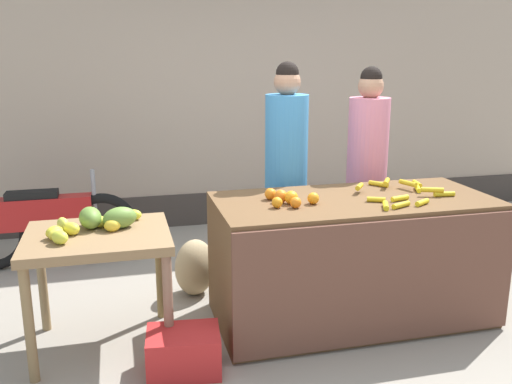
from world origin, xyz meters
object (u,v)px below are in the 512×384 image
object	(u,v)px
parked_motorcycle	(46,223)
produce_crate	(184,352)
produce_sack	(195,267)
vendor_woman_pink_shirt	(367,173)
vendor_woman_blue_shirt	(286,176)

from	to	relation	value
parked_motorcycle	produce_crate	world-z (taller)	parked_motorcycle
parked_motorcycle	produce_crate	bearing A→B (deg)	-64.31
parked_motorcycle	produce_sack	size ratio (longest dim) A/B	3.52
produce_crate	produce_sack	bearing A→B (deg)	78.27
produce_crate	parked_motorcycle	bearing A→B (deg)	115.69
vendor_woman_pink_shirt	parked_motorcycle	distance (m)	2.87
vendor_woman_blue_shirt	produce_crate	distance (m)	1.70
vendor_woman_pink_shirt	produce_sack	xyz separation A→B (m)	(-1.50, -0.10, -0.67)
vendor_woman_blue_shirt	vendor_woman_pink_shirt	world-z (taller)	vendor_woman_blue_shirt
parked_motorcycle	produce_sack	world-z (taller)	parked_motorcycle
parked_motorcycle	produce_sack	xyz separation A→B (m)	(1.20, -0.93, -0.17)
produce_crate	produce_sack	distance (m)	1.12
vendor_woman_pink_shirt	produce_sack	distance (m)	1.65
vendor_woman_pink_shirt	vendor_woman_blue_shirt	bearing A→B (deg)	-174.59
vendor_woman_pink_shirt	parked_motorcycle	bearing A→B (deg)	162.92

